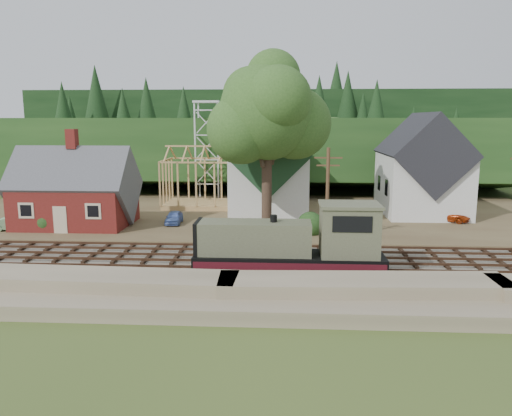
# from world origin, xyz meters

# --- Properties ---
(ground) EXTENTS (140.00, 140.00, 0.00)m
(ground) POSITION_xyz_m (0.00, 0.00, 0.00)
(ground) COLOR #384C1E
(ground) RESTS_ON ground
(embankment) EXTENTS (64.00, 5.00, 1.60)m
(embankment) POSITION_xyz_m (0.00, -8.50, 0.00)
(embankment) COLOR #7F7259
(embankment) RESTS_ON ground
(railroad_bed) EXTENTS (64.00, 11.00, 0.16)m
(railroad_bed) POSITION_xyz_m (0.00, 0.00, 0.08)
(railroad_bed) COLOR #726B5B
(railroad_bed) RESTS_ON ground
(village_flat) EXTENTS (64.00, 26.00, 0.30)m
(village_flat) POSITION_xyz_m (0.00, 18.00, 0.15)
(village_flat) COLOR brown
(village_flat) RESTS_ON ground
(hillside) EXTENTS (70.00, 28.96, 12.74)m
(hillside) POSITION_xyz_m (0.00, 42.00, 0.00)
(hillside) COLOR #1E3F19
(hillside) RESTS_ON ground
(ridge) EXTENTS (80.00, 20.00, 12.00)m
(ridge) POSITION_xyz_m (0.00, 58.00, 0.00)
(ridge) COLOR black
(ridge) RESTS_ON ground
(depot) EXTENTS (10.80, 7.41, 9.00)m
(depot) POSITION_xyz_m (-16.00, 11.00, 3.21)
(depot) COLOR #5C1A15
(depot) RESTS_ON village_flat
(church) EXTENTS (8.40, 15.17, 13.00)m
(church) POSITION_xyz_m (2.00, 19.68, 5.18)
(church) COLOR silver
(church) RESTS_ON village_flat
(farmhouse) EXTENTS (8.40, 10.80, 10.60)m
(farmhouse) POSITION_xyz_m (18.00, 19.00, 4.87)
(farmhouse) COLOR silver
(farmhouse) RESTS_ON village_flat
(timber_frame) EXTENTS (8.20, 6.20, 6.99)m
(timber_frame) POSITION_xyz_m (-6.00, 22.00, 3.27)
(timber_frame) COLOR tan
(timber_frame) RESTS_ON village_flat
(lattice_tower) EXTENTS (3.20, 3.20, 12.12)m
(lattice_tower) POSITION_xyz_m (-6.00, 28.00, 10.03)
(lattice_tower) COLOR silver
(lattice_tower) RESTS_ON village_flat
(big_tree) EXTENTS (10.90, 8.40, 14.70)m
(big_tree) POSITION_xyz_m (2.17, 10.08, 10.22)
(big_tree) COLOR #38281E
(big_tree) RESTS_ON village_flat
(telegraph_pole_near) EXTENTS (2.20, 0.28, 8.00)m
(telegraph_pole_near) POSITION_xyz_m (7.00, 5.20, 4.25)
(telegraph_pole_near) COLOR #4C331E
(telegraph_pole_near) RESTS_ON ground
(locomotive) EXTENTS (11.98, 3.00, 4.79)m
(locomotive) POSITION_xyz_m (4.39, -3.00, 2.12)
(locomotive) COLOR black
(locomotive) RESTS_ON railroad_bed
(car_blue) EXTENTS (1.59, 3.59, 1.20)m
(car_blue) POSITION_xyz_m (-6.99, 12.24, 0.90)
(car_blue) COLOR #5C7BC6
(car_blue) RESTS_ON village_flat
(car_green) EXTENTS (3.80, 1.97, 1.19)m
(car_green) POSITION_xyz_m (-20.80, 8.49, 0.90)
(car_green) COLOR #75A270
(car_green) RESTS_ON village_flat
(car_red) EXTENTS (4.78, 3.60, 1.21)m
(car_red) POSITION_xyz_m (19.54, 14.92, 0.90)
(car_red) COLOR #B1380E
(car_red) RESTS_ON village_flat
(patio_set) EXTENTS (2.18, 2.18, 2.42)m
(patio_set) POSITION_xyz_m (-15.38, 9.59, 2.36)
(patio_set) COLOR silver
(patio_set) RESTS_ON village_flat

